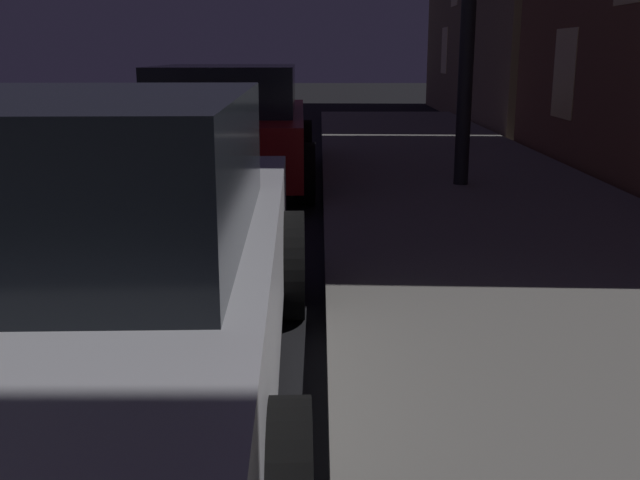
% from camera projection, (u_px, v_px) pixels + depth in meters
% --- Properties ---
extents(car_silver, '(2.21, 4.09, 1.43)m').
position_uv_depth(car_silver, '(49.00, 267.00, 3.08)').
color(car_silver, '#B7B7BF').
rests_on(car_silver, ground).
extents(car_red, '(2.14, 4.43, 1.43)m').
position_uv_depth(car_red, '(225.00, 125.00, 9.05)').
color(car_red, maroon).
rests_on(car_red, ground).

